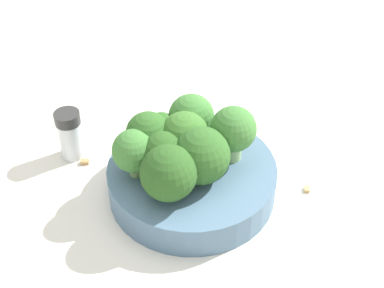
% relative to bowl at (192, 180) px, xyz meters
% --- Properties ---
extents(ground_plane, '(3.00, 3.00, 0.00)m').
position_rel_bowl_xyz_m(ground_plane, '(0.00, 0.00, -0.02)').
color(ground_plane, silver).
extents(bowl, '(0.18, 0.18, 0.04)m').
position_rel_bowl_xyz_m(bowl, '(0.00, 0.00, 0.00)').
color(bowl, slate).
rests_on(bowl, ground_plane).
extents(broccoli_floret_0, '(0.06, 0.06, 0.06)m').
position_rel_bowl_xyz_m(broccoli_floret_0, '(-0.05, -0.00, 0.05)').
color(broccoli_floret_0, '#84AD66').
rests_on(broccoli_floret_0, bowl).
extents(broccoli_floret_1, '(0.03, 0.03, 0.04)m').
position_rel_bowl_xyz_m(broccoli_floret_1, '(0.02, 0.05, 0.04)').
color(broccoli_floret_1, '#84AD66').
rests_on(broccoli_floret_1, bowl).
extents(broccoli_floret_2, '(0.06, 0.06, 0.06)m').
position_rel_bowl_xyz_m(broccoli_floret_2, '(-0.01, -0.02, 0.05)').
color(broccoli_floret_2, '#8EB770').
rests_on(broccoli_floret_2, bowl).
extents(broccoli_floret_3, '(0.05, 0.05, 0.05)m').
position_rel_bowl_xyz_m(broccoli_floret_3, '(-0.03, 0.02, 0.05)').
color(broccoli_floret_3, '#84AD66').
rests_on(broccoli_floret_3, bowl).
extents(broccoli_floret_4, '(0.05, 0.05, 0.06)m').
position_rel_bowl_xyz_m(broccoli_floret_4, '(0.01, 0.01, 0.05)').
color(broccoli_floret_4, '#84AD66').
rests_on(broccoli_floret_4, bowl).
extents(broccoli_floret_5, '(0.05, 0.05, 0.06)m').
position_rel_bowl_xyz_m(broccoli_floret_5, '(0.04, 0.02, 0.05)').
color(broccoli_floret_5, '#7A9E5B').
rests_on(broccoli_floret_5, bowl).
extents(broccoli_floret_6, '(0.05, 0.05, 0.06)m').
position_rel_bowl_xyz_m(broccoli_floret_6, '(0.03, -0.03, 0.06)').
color(broccoli_floret_6, '#8EB770').
rests_on(broccoli_floret_6, bowl).
extents(broccoli_floret_7, '(0.05, 0.05, 0.06)m').
position_rel_bowl_xyz_m(broccoli_floret_7, '(-0.01, 0.05, 0.05)').
color(broccoli_floret_7, '#84AD66').
rests_on(broccoli_floret_7, bowl).
extents(broccoli_floret_8, '(0.05, 0.05, 0.05)m').
position_rel_bowl_xyz_m(broccoli_floret_8, '(-0.04, 0.05, 0.05)').
color(broccoli_floret_8, '#7A9E5B').
rests_on(broccoli_floret_8, bowl).
extents(pepper_shaker, '(0.03, 0.03, 0.06)m').
position_rel_bowl_xyz_m(pepper_shaker, '(-0.01, 0.15, 0.01)').
color(pepper_shaker, silver).
rests_on(pepper_shaker, ground_plane).
extents(almond_crumb_0, '(0.01, 0.01, 0.01)m').
position_rel_bowl_xyz_m(almond_crumb_0, '(0.12, 0.07, -0.01)').
color(almond_crumb_0, '#AD7F4C').
rests_on(almond_crumb_0, ground_plane).
extents(almond_crumb_2, '(0.01, 0.01, 0.01)m').
position_rel_bowl_xyz_m(almond_crumb_2, '(-0.02, 0.13, -0.01)').
color(almond_crumb_2, '#AD7F4C').
rests_on(almond_crumb_2, ground_plane).
extents(almond_crumb_3, '(0.01, 0.01, 0.01)m').
position_rel_bowl_xyz_m(almond_crumb_3, '(0.11, 0.02, -0.01)').
color(almond_crumb_3, '#AD7F4C').
rests_on(almond_crumb_3, ground_plane).
extents(almond_crumb_4, '(0.01, 0.01, 0.01)m').
position_rel_bowl_xyz_m(almond_crumb_4, '(0.06, -0.11, -0.01)').
color(almond_crumb_4, tan).
rests_on(almond_crumb_4, ground_plane).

